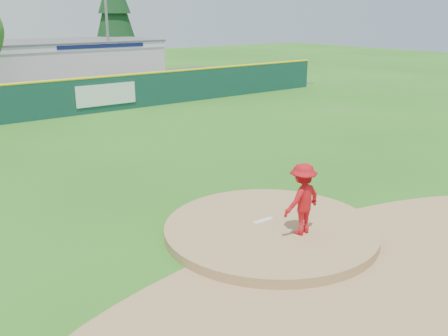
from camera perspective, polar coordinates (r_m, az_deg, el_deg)
ground at (r=13.13m, az=5.32°, el=-7.52°), size 120.00×120.00×0.00m
pitchers_mound at (r=13.13m, az=5.32°, el=-7.52°), size 5.50×5.50×0.50m
pitching_rubber at (r=13.22m, az=4.48°, el=-6.03°), size 0.60×0.15×0.04m
infield_dirt_arc at (r=11.36m, az=15.79°, el=-12.37°), size 15.40×15.40×0.01m
parking_lot at (r=37.04m, az=-24.26°, el=7.38°), size 44.00×16.00×0.02m
pitcher at (r=12.35m, az=8.94°, el=-3.52°), size 1.22×0.77×1.80m
pool_building_grp at (r=43.26m, az=-18.31°, el=11.49°), size 15.20×8.20×3.31m
outfield_fence at (r=28.27m, az=-20.15°, el=7.38°), size 40.00×0.14×2.07m
conifer_tree at (r=49.45m, az=-12.41°, el=17.11°), size 4.40×4.40×9.50m
light_pole_right at (r=41.41m, az=-13.32°, el=17.05°), size 1.75×0.25×10.00m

